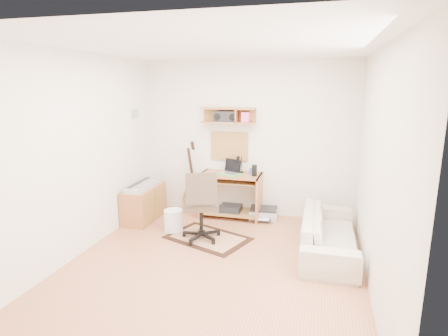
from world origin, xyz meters
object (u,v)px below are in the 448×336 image
(cabinet, at_px, (144,203))
(sofa, at_px, (330,226))
(desk, at_px, (231,195))
(printer, at_px, (263,213))
(task_chair, at_px, (201,205))

(cabinet, distance_m, sofa, 3.00)
(sofa, bearing_deg, desk, 59.22)
(desk, distance_m, printer, 0.63)
(task_chair, distance_m, cabinet, 1.33)
(desk, distance_m, cabinet, 1.45)
(sofa, bearing_deg, task_chair, 92.28)
(printer, xyz_separation_m, sofa, (1.04, -1.02, 0.26))
(desk, relative_size, printer, 2.19)
(printer, bearing_deg, task_chair, -128.44)
(task_chair, relative_size, printer, 2.30)
(printer, distance_m, sofa, 1.48)
(desk, relative_size, cabinet, 1.11)
(cabinet, relative_size, printer, 1.97)
(task_chair, bearing_deg, cabinet, 135.15)
(desk, bearing_deg, sofa, -30.78)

